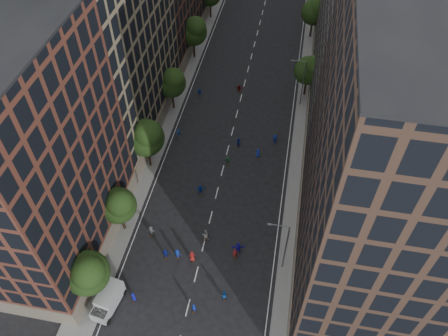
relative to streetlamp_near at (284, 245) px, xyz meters
The scene contains 35 objects.
ground 30.30m from the streetlamp_near, 110.32° to the left, with size 240.00×240.00×0.00m, color black.
sidewalk_left 42.27m from the streetlamp_near, 122.21° to the left, with size 4.00×105.00×0.15m, color slate.
sidewalk_right 35.90m from the streetlamp_near, 87.37° to the left, with size 4.00×105.00×0.15m, color slate.
bldg_left_a 30.99m from the streetlamp_near, behind, with size 14.00×22.00×30.00m, color brown.
bldg_left_b 39.13m from the streetlamp_near, 141.93° to the left, with size 14.00×26.00×34.00m, color #837355.
bldg_right_a 15.75m from the streetlamp_near, 19.17° to the left, with size 14.00×30.00×36.00m, color #422D23.
bldg_right_b 35.03m from the streetlamp_near, 74.90° to the left, with size 14.00×28.00×33.00m, color #655D54.
tree_left_0 22.89m from the streetlamp_near, 159.12° to the right, with size 5.20×5.20×8.83m.
tree_left_1 21.47m from the streetlamp_near, behind, with size 4.80×4.80×8.21m.
tree_left_2 25.48m from the streetlamp_near, 147.07° to the left, with size 5.60×5.60×9.45m.
tree_left_3 35.12m from the streetlamp_near, 127.52° to the left, with size 5.00×5.00×8.58m.
tree_left_4 48.78m from the streetlamp_near, 115.99° to the left, with size 5.40×5.40×9.08m.
tree_right_a 35.87m from the streetlamp_near, 88.38° to the left, with size 5.00×5.00×8.39m.
tree_right_b 55.86m from the streetlamp_near, 88.95° to the left, with size 5.20×5.20×8.83m.
streetlamp_near is the anchor object (origin of this frame).
streetlamp_far 33.00m from the streetlamp_near, 90.00° to the left, with size 2.64×0.22×9.06m.
cargo_van 21.90m from the streetlamp_near, 155.66° to the right, with size 2.97×5.08×2.56m.
skater_0 19.16m from the streetlamp_near, 155.64° to the right, with size 0.73×0.48×1.49m, color #13179C.
skater_1 13.01m from the streetlamp_near, 140.80° to the right, with size 0.61×0.40×1.66m, color navy.
skater_2 9.45m from the streetlamp_near, 138.74° to the right, with size 0.83×0.65×1.72m, color #124693.
skater_3 13.99m from the streetlamp_near, behind, with size 1.03×0.59×1.59m, color #13309F.
skater_4 15.44m from the streetlamp_near, behind, with size 1.01×0.42×1.72m, color #13229C.
skater_5 7.19m from the streetlamp_near, 168.25° to the left, with size 1.76×0.56×1.90m, color #1E15AC.
skater_6 12.13m from the streetlamp_near, behind, with size 0.88×0.57×1.81m, color maroon.
skater_7 7.44m from the streetlamp_near, behind, with size 0.58×0.38×1.59m, color #A91C22.
skater_8 11.35m from the streetlamp_near, 166.93° to the left, with size 0.94×0.73×1.93m, color #B3B3AF.
skater_9 18.30m from the streetlamp_near, behind, with size 1.01×0.58×1.56m, color #47484D.
skater_10 19.59m from the streetlamp_near, 120.93° to the left, with size 0.95×0.39×1.62m, color #206D39.
skater_11 16.72m from the streetlamp_near, 141.89° to the left, with size 1.56×0.50×1.68m, color #143BA9.
skater_12 20.17m from the streetlamp_near, 105.98° to the left, with size 0.76×0.50×1.56m, color #1633B5.
skater_13 28.65m from the streetlamp_near, 131.79° to the left, with size 0.58×0.38×1.60m, color navy.
skater_14 22.90m from the streetlamp_near, 113.17° to the left, with size 0.82×0.64×1.69m, color #122A99.
skater_15 23.04m from the streetlamp_near, 97.95° to the left, with size 1.14×0.65×1.76m, color navy.
skater_16 36.86m from the streetlamp_near, 119.04° to the left, with size 1.02×0.42×1.73m, color navy.
skater_17 36.51m from the streetlamp_near, 107.60° to the left, with size 1.46×0.46×1.57m, color maroon.
Camera 1 is at (8.44, -17.03, 49.98)m, focal length 35.00 mm.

